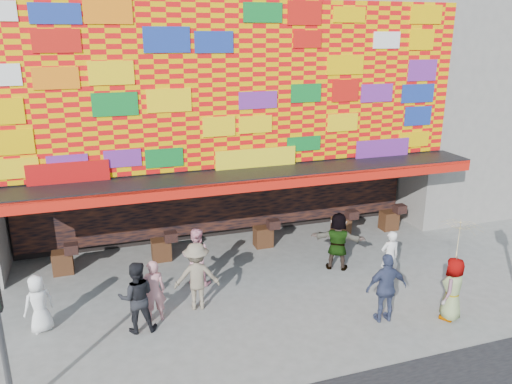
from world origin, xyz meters
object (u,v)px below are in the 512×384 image
ped_a (39,304)px  ped_b (154,291)px  ped_c (137,297)px  parasol (459,239)px  ped_d (197,276)px  ped_e (386,288)px  ped_g (453,289)px  ped_h (390,257)px  ped_i (196,256)px  ped_f (338,241)px  signal_left (0,331)px

ped_a → ped_b: size_ratio=0.90×
ped_c → parasol: bearing=170.7°
ped_d → ped_e: 4.89m
ped_g → ped_h: (-0.40, 2.25, -0.04)m
ped_b → ped_d: bearing=-167.3°
ped_a → ped_h: ped_h is taller
parasol → ped_a: bearing=164.8°
ped_i → ped_b: bearing=73.0°
ped_a → ped_i: ped_i is taller
ped_f → ped_g: ped_f is taller
signal_left → ped_f: bearing=23.0°
signal_left → ped_d: 5.13m
ped_d → parasol: (6.07, -2.57, 1.27)m
ped_e → ped_c: bearing=-7.8°
ped_a → ped_h: (9.57, -0.45, 0.05)m
ped_c → ped_i: 2.70m
ped_b → ped_g: (7.25, -2.30, 0.00)m
ped_e → signal_left: bearing=10.9°
ped_f → ped_h: bearing=159.9°
ped_d → ped_h: ped_d is taller
ped_a → ped_e: bearing=137.8°
ped_d → ped_i: bearing=-92.2°
signal_left → ped_d: bearing=33.7°
ped_d → ped_g: ped_d is taller
ped_b → ped_d: 1.21m
ped_a → ped_b: 2.76m
ped_a → signal_left: bearing=57.2°
signal_left → ped_a: signal_left is taller
ped_f → ped_g: size_ratio=1.09×
ped_e → ped_i: 5.41m
signal_left → ped_g: 10.33m
parasol → ped_h: bearing=100.0°
signal_left → ped_a: bearing=84.1°
signal_left → ped_h: signal_left is taller
parasol → ped_f: bearing=112.3°
ped_d → ped_g: 6.60m
ped_a → ped_e: (8.30, -2.26, 0.17)m
ped_d → ped_e: (4.41, -2.13, -0.01)m
ped_b → parasol: 7.72m
ped_c → ped_d: (1.62, 0.60, 0.01)m
signal_left → ped_b: signal_left is taller
ped_e → ped_h: ped_e is taller
ped_c → signal_left: bearing=45.4°
ped_a → ped_f: (8.53, 0.82, 0.17)m
ped_d → ped_f: (4.63, 0.96, -0.01)m
ped_d → ped_c: bearing=29.2°
signal_left → ped_f: (8.83, 3.76, -0.94)m
ped_i → ped_g: bearing=170.6°
signal_left → ped_e: bearing=4.5°
ped_a → ped_c: 2.40m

